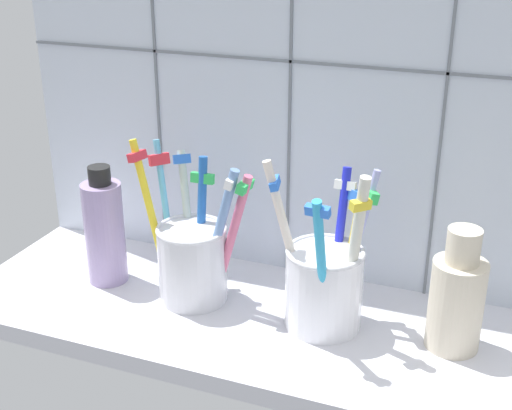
% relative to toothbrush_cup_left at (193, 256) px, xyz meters
% --- Properties ---
extents(counter_slab, '(0.64, 0.22, 0.02)m').
position_rel_toothbrush_cup_left_xyz_m(counter_slab, '(0.07, -0.01, -0.06)').
color(counter_slab, silver).
rests_on(counter_slab, ground).
extents(tile_wall_back, '(0.64, 0.02, 0.45)m').
position_rel_toothbrush_cup_left_xyz_m(tile_wall_back, '(0.07, 0.11, 0.15)').
color(tile_wall_back, silver).
rests_on(tile_wall_back, ground).
extents(toothbrush_cup_left, '(0.14, 0.09, 0.17)m').
position_rel_toothbrush_cup_left_xyz_m(toothbrush_cup_left, '(0.00, 0.00, 0.00)').
color(toothbrush_cup_left, silver).
rests_on(toothbrush_cup_left, counter_slab).
extents(toothbrush_cup_right, '(0.11, 0.11, 0.18)m').
position_rel_toothbrush_cup_left_xyz_m(toothbrush_cup_right, '(0.15, -0.00, 0.00)').
color(toothbrush_cup_right, white).
rests_on(toothbrush_cup_right, counter_slab).
extents(ceramic_vase, '(0.05, 0.05, 0.12)m').
position_rel_toothbrush_cup_left_xyz_m(ceramic_vase, '(0.27, 0.01, 0.00)').
color(ceramic_vase, beige).
rests_on(ceramic_vase, counter_slab).
extents(soap_bottle, '(0.04, 0.04, 0.14)m').
position_rel_toothbrush_cup_left_xyz_m(soap_bottle, '(-0.11, 0.00, 0.01)').
color(soap_bottle, '#A18CBC').
rests_on(soap_bottle, counter_slab).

